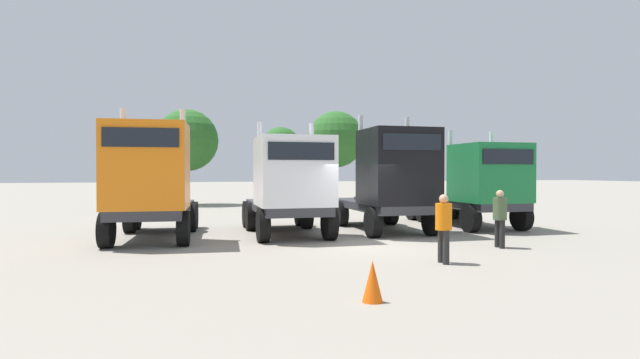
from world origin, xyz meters
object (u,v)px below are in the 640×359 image
at_px(semi_truck_black, 391,180).
at_px(visitor_with_camera, 500,214).
at_px(semi_truck_green, 479,185).
at_px(semi_truck_white, 290,185).
at_px(visitor_in_hivis, 444,223).
at_px(traffic_cone_near, 373,281).
at_px(semi_truck_orange, 151,181).

height_order(semi_truck_black, visitor_with_camera, semi_truck_black).
bearing_deg(semi_truck_green, semi_truck_white, -84.46).
distance_m(visitor_in_hivis, visitor_with_camera, 3.40).
xyz_separation_m(semi_truck_green, traffic_cone_near, (-8.32, -9.36, -1.38)).
xyz_separation_m(visitor_in_hivis, visitor_with_camera, (2.89, 1.78, 0.01)).
bearing_deg(semi_truck_orange, visitor_in_hivis, 55.42).
height_order(semi_truck_green, visitor_with_camera, semi_truck_green).
xyz_separation_m(semi_truck_green, visitor_with_camera, (-2.40, -4.68, -0.74)).
relative_size(semi_truck_orange, semi_truck_green, 1.00).
bearing_deg(visitor_in_hivis, semi_truck_orange, 144.95).
relative_size(semi_truck_black, traffic_cone_near, 8.55).
distance_m(semi_truck_orange, visitor_in_hivis, 9.30).
height_order(semi_truck_green, traffic_cone_near, semi_truck_green).
bearing_deg(semi_truck_green, traffic_cone_near, -40.41).
distance_m(semi_truck_orange, traffic_cone_near, 9.82).
xyz_separation_m(semi_truck_orange, visitor_with_camera, (10.03, -4.10, -0.95)).
distance_m(semi_truck_white, semi_truck_green, 7.87).
xyz_separation_m(semi_truck_black, semi_truck_green, (4.03, 0.49, -0.21)).
relative_size(semi_truck_white, traffic_cone_near, 7.98).
bearing_deg(semi_truck_orange, semi_truck_white, 94.80).
relative_size(semi_truck_black, visitor_in_hivis, 3.64).
bearing_deg(semi_truck_black, visitor_in_hivis, -10.47).
bearing_deg(traffic_cone_near, visitor_with_camera, 38.29).
bearing_deg(visitor_with_camera, semi_truck_white, -29.43).
xyz_separation_m(visitor_in_hivis, traffic_cone_near, (-3.03, -2.89, -0.62)).
bearing_deg(traffic_cone_near, semi_truck_white, 86.92).
height_order(semi_truck_black, semi_truck_green, semi_truck_black).
distance_m(semi_truck_orange, semi_truck_white, 4.58).
height_order(semi_truck_orange, visitor_with_camera, semi_truck_orange).
xyz_separation_m(semi_truck_orange, semi_truck_black, (8.40, 0.09, 0.01)).
distance_m(semi_truck_black, semi_truck_green, 4.07).
height_order(visitor_in_hivis, traffic_cone_near, visitor_in_hivis).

